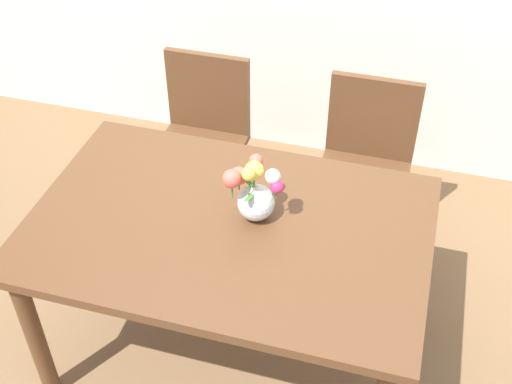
{
  "coord_description": "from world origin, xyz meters",
  "views": [
    {
      "loc": [
        0.59,
        -1.69,
        2.41
      ],
      "look_at": [
        0.09,
        0.06,
        0.87
      ],
      "focal_mm": 46.39,
      "sensor_mm": 36.0,
      "label": 1
    }
  ],
  "objects_px": {
    "dining_table": "(229,241)",
    "chair_left": "(203,133)",
    "chair_right": "(366,160)",
    "flower_vase": "(254,193)"
  },
  "relations": [
    {
      "from": "dining_table",
      "to": "flower_vase",
      "type": "xyz_separation_m",
      "value": [
        0.08,
        0.06,
        0.21
      ]
    },
    {
      "from": "dining_table",
      "to": "chair_right",
      "type": "bearing_deg",
      "value": 63.82
    },
    {
      "from": "chair_right",
      "to": "flower_vase",
      "type": "height_order",
      "value": "flower_vase"
    },
    {
      "from": "chair_left",
      "to": "flower_vase",
      "type": "bearing_deg",
      "value": 122.46
    },
    {
      "from": "chair_right",
      "to": "flower_vase",
      "type": "bearing_deg",
      "value": 66.84
    },
    {
      "from": "dining_table",
      "to": "chair_left",
      "type": "relative_size",
      "value": 1.65
    },
    {
      "from": "dining_table",
      "to": "chair_left",
      "type": "height_order",
      "value": "chair_left"
    },
    {
      "from": "chair_left",
      "to": "flower_vase",
      "type": "distance_m",
      "value": 0.97
    },
    {
      "from": "chair_left",
      "to": "chair_right",
      "type": "xyz_separation_m",
      "value": [
        0.81,
        0.0,
        0.0
      ]
    },
    {
      "from": "chair_left",
      "to": "flower_vase",
      "type": "height_order",
      "value": "flower_vase"
    }
  ]
}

